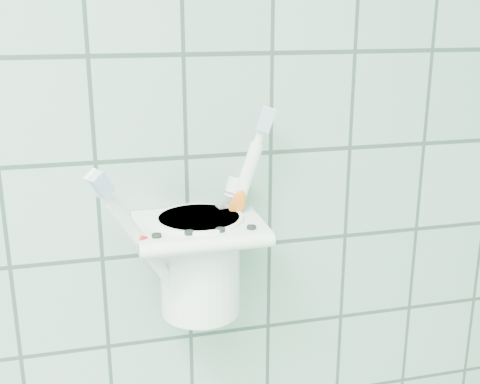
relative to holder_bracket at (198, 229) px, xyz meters
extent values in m
cube|color=white|center=(0.00, 0.04, -0.01)|extent=(0.05, 0.02, 0.04)
cube|color=white|center=(0.00, 0.00, 0.00)|extent=(0.13, 0.10, 0.01)
cylinder|color=white|center=(0.00, -0.05, 0.00)|extent=(0.13, 0.01, 0.01)
cylinder|color=black|center=(-0.05, -0.03, 0.01)|extent=(0.01, 0.01, 0.00)
cylinder|color=black|center=(-0.02, -0.03, 0.01)|extent=(0.01, 0.01, 0.00)
cylinder|color=black|center=(0.02, -0.03, 0.01)|extent=(0.01, 0.01, 0.00)
cylinder|color=black|center=(0.05, -0.03, 0.01)|extent=(0.01, 0.01, 0.00)
cylinder|color=white|center=(0.00, 0.00, -0.04)|extent=(0.08, 0.08, 0.10)
cylinder|color=white|center=(0.00, 0.00, 0.01)|extent=(0.09, 0.09, 0.01)
cylinder|color=black|center=(0.00, 0.00, 0.01)|extent=(0.07, 0.07, 0.00)
cylinder|color=white|center=(-0.01, 0.00, 0.00)|extent=(0.09, 0.07, 0.14)
cylinder|color=white|center=(-0.01, 0.00, 0.09)|extent=(0.02, 0.02, 0.02)
cube|color=silver|center=(-0.01, -0.01, 0.10)|extent=(0.02, 0.02, 0.02)
cube|color=white|center=(-0.01, 0.00, 0.10)|extent=(0.02, 0.02, 0.03)
ellipsoid|color=red|center=(-0.01, 0.00, 0.02)|extent=(0.03, 0.02, 0.03)
cylinder|color=white|center=(0.01, 0.01, 0.00)|extent=(0.04, 0.08, 0.16)
cylinder|color=white|center=(0.01, 0.01, 0.10)|extent=(0.01, 0.02, 0.03)
cube|color=silver|center=(0.01, 0.01, 0.11)|extent=(0.02, 0.02, 0.03)
cube|color=white|center=(0.01, 0.02, 0.11)|extent=(0.02, 0.02, 0.03)
ellipsoid|color=green|center=(0.01, 0.01, 0.02)|extent=(0.02, 0.02, 0.03)
cylinder|color=white|center=(0.01, 0.02, 0.00)|extent=(0.07, 0.02, 0.17)
cylinder|color=white|center=(0.01, 0.02, 0.10)|extent=(0.02, 0.01, 0.03)
cube|color=silver|center=(0.01, 0.01, 0.12)|extent=(0.02, 0.01, 0.03)
cube|color=white|center=(0.01, 0.02, 0.12)|extent=(0.02, 0.01, 0.03)
ellipsoid|color=orange|center=(0.01, 0.02, 0.02)|extent=(0.02, 0.01, 0.03)
cube|color=silver|center=(0.01, 0.01, -0.03)|extent=(0.06, 0.03, 0.11)
cube|color=silver|center=(0.01, 0.01, -0.08)|extent=(0.04, 0.01, 0.02)
cone|color=silver|center=(0.01, 0.01, 0.02)|extent=(0.04, 0.03, 0.03)
cylinder|color=white|center=(0.01, 0.01, 0.04)|extent=(0.03, 0.03, 0.03)
camera|label=1|loc=(-0.10, -0.56, 0.21)|focal=45.00mm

